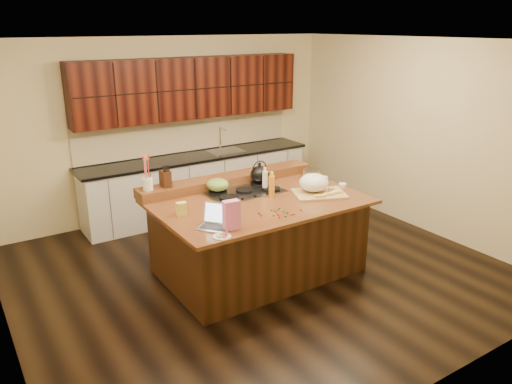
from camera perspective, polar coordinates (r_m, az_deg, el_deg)
room at (r=5.69m, az=0.27°, el=3.21°), size 5.52×5.02×2.72m
island at (r=5.98m, az=0.26°, el=-4.99°), size 2.40×1.60×0.92m
back_ledge at (r=6.36m, az=-3.19°, el=1.41°), size 2.40×0.30×0.12m
cooktop at (r=6.05m, az=-1.29°, el=0.06°), size 0.92×0.52×0.05m
back_counter at (r=7.80m, az=-6.88°, el=4.58°), size 3.70×0.66×2.40m
kettle at (r=6.27m, az=0.41°, el=2.03°), size 0.31×0.31×0.21m
green_bowl at (r=5.98m, az=-4.40°, el=0.84°), size 0.31×0.31×0.15m
laptop at (r=5.04m, az=-4.50°, el=-3.33°), size 0.41×0.43×0.23m
oil_bottle at (r=5.83m, az=1.81°, el=0.55°), size 0.08×0.08×0.27m
vinegar_bottle at (r=6.08m, az=1.03°, el=1.25°), size 0.08×0.08×0.25m
wooden_tray at (r=6.03m, az=6.77°, el=0.79°), size 0.72×0.63×0.24m
ramekin_a at (r=6.35m, az=9.87°, el=0.77°), size 0.10×0.10×0.04m
ramekin_b at (r=6.61m, az=7.78°, el=1.57°), size 0.10×0.10×0.04m
ramekin_c at (r=6.29m, az=5.86°, el=0.76°), size 0.11×0.11×0.04m
strainer_bowl at (r=6.68m, az=6.37°, el=2.04°), size 0.28×0.28×0.09m
kitchen_timer at (r=6.13m, az=8.39°, el=0.30°), size 0.09×0.09×0.07m
pink_bag at (r=4.94m, az=-2.83°, el=-2.66°), size 0.17×0.10×0.30m
candy_plate at (r=4.82m, az=-3.91°, el=-5.10°), size 0.22×0.22×0.01m
package_box at (r=5.38m, az=-8.50°, el=-1.92°), size 0.11×0.09×0.15m
utensil_crock at (r=5.89m, az=-12.26°, el=0.90°), size 0.14×0.14×0.14m
knife_block at (r=5.96m, az=-10.32°, el=1.49°), size 0.10×0.16×0.19m
gumdrop_0 at (r=5.32m, az=0.58°, el=-2.70°), size 0.02×0.02×0.02m
gumdrop_1 at (r=5.53m, az=2.69°, el=-1.86°), size 0.02×0.02×0.02m
gumdrop_2 at (r=5.38m, az=0.36°, el=-2.43°), size 0.02×0.02×0.02m
gumdrop_3 at (r=5.49m, az=2.49°, el=-1.99°), size 0.02×0.02×0.02m
gumdrop_4 at (r=5.49m, az=5.17°, el=-2.05°), size 0.02×0.02×0.02m
gumdrop_5 at (r=5.47m, az=1.79°, el=-2.06°), size 0.02×0.02×0.02m
gumdrop_6 at (r=5.37m, az=4.35°, el=-2.54°), size 0.02×0.02×0.02m
gumdrop_7 at (r=5.45m, az=3.16°, el=-2.20°), size 0.02×0.02×0.02m
gumdrop_8 at (r=5.36m, az=4.03°, el=-2.58°), size 0.02×0.02×0.02m
gumdrop_9 at (r=5.32m, az=2.01°, el=-2.68°), size 0.02×0.02×0.02m
gumdrop_10 at (r=5.34m, az=2.55°, el=-2.61°), size 0.02×0.02×0.02m
gumdrop_11 at (r=5.31m, az=3.38°, el=-2.77°), size 0.02×0.02×0.02m
gumdrop_12 at (r=5.27m, az=2.70°, el=-2.90°), size 0.02×0.02×0.02m
gumdrop_13 at (r=5.41m, az=3.56°, el=-2.34°), size 0.02×0.02×0.02m
gumdrop_14 at (r=5.44m, az=2.19°, el=-2.21°), size 0.02×0.02×0.02m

